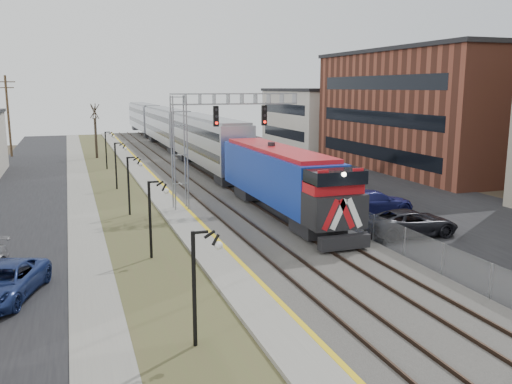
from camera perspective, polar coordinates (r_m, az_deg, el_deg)
name	(u,v)px	position (r m, az deg, el deg)	size (l,w,h in m)	color
street_west	(18,202)	(44.53, -23.74, -1.01)	(7.00, 120.00, 0.04)	black
sidewalk	(81,198)	(44.36, -17.95, -0.63)	(2.00, 120.00, 0.08)	gray
grass_median	(120,196)	(44.50, -14.10, -0.40)	(4.00, 120.00, 0.06)	#4B512B
platform	(158,192)	(44.82, -10.28, -0.04)	(2.00, 120.00, 0.24)	gray
ballast_bed	(217,189)	(45.82, -4.10, 0.32)	(8.00, 120.00, 0.20)	#595651
parking_lot	(344,182)	(50.23, 9.25, 1.05)	(16.00, 120.00, 0.04)	black
platform_edge	(169,190)	(44.93, -9.18, 0.18)	(0.24, 120.00, 0.01)	gold
track_near	(194,188)	(45.33, -6.54, 0.38)	(1.58, 120.00, 0.15)	#2D2119
track_far	(234,186)	(46.19, -2.30, 0.65)	(1.58, 120.00, 0.15)	#2D2119
train	(178,132)	(69.79, -8.24, 6.23)	(3.00, 85.85, 5.33)	#13319F
signal_gantry	(204,131)	(37.68, -5.54, 6.42)	(9.00, 1.07, 8.15)	gray
lampposts	(149,219)	(27.83, -11.17, -2.84)	(0.14, 62.14, 4.00)	black
fence	(264,178)	(46.94, 0.85, 1.47)	(0.04, 120.00, 1.60)	gray
buildings_east	(503,112)	(54.70, 24.58, 7.65)	(16.00, 76.00, 15.00)	gray
bare_trees	(4,161)	(48.07, -25.02, 2.96)	(12.30, 42.30, 5.95)	#382D23
car_lot_c	(411,223)	(32.83, 16.01, -3.18)	(2.51, 5.45, 1.52)	black
car_lot_d	(374,203)	(37.76, 12.29, -1.10)	(2.28, 5.60, 1.63)	navy
car_lot_e	(293,172)	(50.93, 3.91, 2.10)	(1.69, 4.20, 1.43)	slate
car_lot_f	(334,182)	(46.10, 8.24, 1.05)	(1.47, 4.22, 1.39)	#0D410E
car_street_a	(4,283)	(24.59, -25.03, -8.68)	(2.36, 5.11, 1.42)	navy
car_lot_g	(285,162)	(57.67, 3.05, 3.16)	(2.41, 5.23, 1.45)	black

